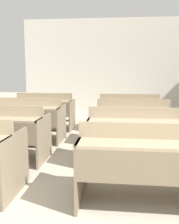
{
  "coord_description": "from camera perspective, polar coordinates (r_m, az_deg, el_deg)",
  "views": [
    {
      "loc": [
        -0.32,
        -1.24,
        1.35
      ],
      "look_at": [
        -0.77,
        2.66,
        0.74
      ],
      "focal_mm": 42.0,
      "sensor_mm": 36.0,
      "label": 1
    }
  ],
  "objects": [
    {
      "name": "wall_back",
      "position": [
        8.77,
        8.81,
        9.89
      ],
      "size": [
        7.04,
        0.06,
        3.04
      ],
      "color": "beige",
      "rests_on": "ground_plane"
    },
    {
      "name": "bench_front_center",
      "position": [
        2.72,
        11.8,
        -10.22
      ],
      "size": [
        1.32,
        0.75,
        0.85
      ],
      "color": "#796A53",
      "rests_on": "ground_plane"
    },
    {
      "name": "bench_second_left",
      "position": [
        4.15,
        -18.66,
        -3.87
      ],
      "size": [
        1.32,
        0.75,
        0.85
      ],
      "color": "#7E6F58",
      "rests_on": "ground_plane"
    },
    {
      "name": "bench_second_center",
      "position": [
        3.8,
        9.74,
        -4.67
      ],
      "size": [
        1.32,
        0.75,
        0.85
      ],
      "color": "#81725B",
      "rests_on": "ground_plane"
    },
    {
      "name": "bench_third_left",
      "position": [
        5.18,
        -13.23,
        -1.16
      ],
      "size": [
        1.32,
        0.75,
        0.85
      ],
      "color": "#81725B",
      "rests_on": "ground_plane"
    },
    {
      "name": "bench_third_center",
      "position": [
        4.88,
        9.44,
        -1.66
      ],
      "size": [
        1.32,
        0.75,
        0.85
      ],
      "color": "#7E6E57",
      "rests_on": "ground_plane"
    },
    {
      "name": "bench_back_left",
      "position": [
        6.22,
        -9.75,
        0.59
      ],
      "size": [
        1.32,
        0.75,
        0.85
      ],
      "color": "#796A53",
      "rests_on": "ground_plane"
    },
    {
      "name": "bench_back_center",
      "position": [
        5.94,
        8.6,
        0.24
      ],
      "size": [
        1.32,
        0.75,
        0.85
      ],
      "color": "#796A53",
      "rests_on": "ground_plane"
    }
  ]
}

